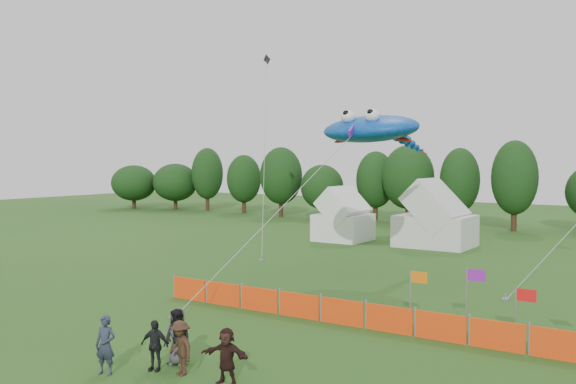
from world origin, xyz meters
The scene contains 14 objects.
ground centered at (0.00, 0.00, 0.00)m, with size 160.00×160.00×0.00m, color #234C16.
treeline centered at (1.61, 44.93, 4.18)m, with size 104.57×8.78×8.36m.
tent_left centered at (-10.55, 29.74, 1.73)m, with size 3.89×3.89×3.44m.
tent_right centered at (-3.23, 30.47, 1.91)m, with size 5.37×4.30×3.79m.
barrier_fence centered at (3.82, 7.07, 0.50)m, with size 21.90×0.06×1.00m.
flag_row centered at (7.09, 9.05, 1.39)m, with size 6.73×0.79×2.28m.
spectator_a centered at (-1.30, -1.96, 0.89)m, with size 0.65×0.43×1.79m, color #272C41.
spectator_b centered at (0.04, -0.27, 0.91)m, with size 0.88×0.69×1.82m, color black.
spectator_c centered at (0.61, -0.75, 0.82)m, with size 1.07×0.61×1.65m, color #362115.
spectator_d centered at (-0.34, -0.88, 0.78)m, with size 0.92×0.38×1.56m, color black.
spectator_e centered at (-0.14, -0.07, 0.90)m, with size 0.88×0.57×1.79m, color #444449.
spectator_f centered at (2.23, -0.56, 0.82)m, with size 1.51×0.48×1.63m, color black.
stingray_kite centered at (-2.12, 17.90, 8.12)m, with size 6.51×21.23×9.20m.
small_kite_dark centered at (-13.27, 22.91, 7.88)m, with size 6.49×9.21×14.74m.
Camera 1 is at (13.81, -14.73, 6.51)m, focal length 40.00 mm.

